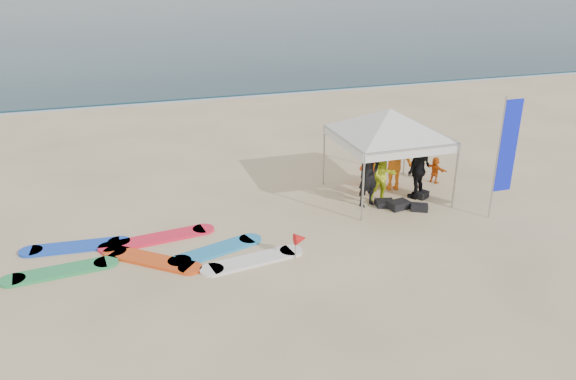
# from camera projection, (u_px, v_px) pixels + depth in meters

# --- Properties ---
(ground) EXTENTS (120.00, 120.00, 0.00)m
(ground) POSITION_uv_depth(u_px,v_px,m) (297.00, 293.00, 11.58)
(ground) COLOR beige
(ground) RESTS_ON ground
(ocean) EXTENTS (160.00, 84.00, 0.08)m
(ocean) POSITION_uv_depth(u_px,v_px,m) (128.00, 20.00, 64.34)
(ocean) COLOR #0C2633
(ocean) RESTS_ON ground
(shoreline_foam) EXTENTS (160.00, 1.20, 0.01)m
(shoreline_foam) POSITION_uv_depth(u_px,v_px,m) (177.00, 100.00, 27.59)
(shoreline_foam) COLOR silver
(shoreline_foam) RESTS_ON ground
(person_black_a) EXTENTS (0.74, 0.58, 1.79)m
(person_black_a) POSITION_uv_depth(u_px,v_px,m) (368.00, 175.00, 15.40)
(person_black_a) COLOR black
(person_black_a) RESTS_ON ground
(person_yellow) EXTENTS (0.80, 0.65, 1.55)m
(person_yellow) POSITION_uv_depth(u_px,v_px,m) (383.00, 176.00, 15.69)
(person_yellow) COLOR #BCCF1D
(person_yellow) RESTS_ON ground
(person_orange_a) EXTENTS (1.33, 0.95, 1.86)m
(person_orange_a) POSITION_uv_depth(u_px,v_px,m) (394.00, 159.00, 16.52)
(person_orange_a) COLOR orange
(person_orange_a) RESTS_ON ground
(person_black_b) EXTENTS (1.09, 0.85, 1.72)m
(person_black_b) POSITION_uv_depth(u_px,v_px,m) (419.00, 169.00, 15.93)
(person_black_b) COLOR black
(person_black_b) RESTS_ON ground
(person_orange_b) EXTENTS (1.06, 0.93, 1.82)m
(person_orange_b) POSITION_uv_depth(u_px,v_px,m) (373.00, 157.00, 16.78)
(person_orange_b) COLOR #FF5916
(person_orange_b) RESTS_ON ground
(person_seated) EXTENTS (0.47, 0.80, 0.82)m
(person_seated) POSITION_uv_depth(u_px,v_px,m) (435.00, 170.00, 17.20)
(person_seated) COLOR #DC5F13
(person_seated) RESTS_ON ground
(canopy_tent) EXTENTS (3.91, 3.91, 2.95)m
(canopy_tent) POSITION_uv_depth(u_px,v_px,m) (390.00, 109.00, 15.44)
(canopy_tent) COLOR #A5A5A8
(canopy_tent) RESTS_ON ground
(feather_flag) EXTENTS (0.56, 0.04, 3.28)m
(feather_flag) POSITION_uv_depth(u_px,v_px,m) (507.00, 148.00, 14.31)
(feather_flag) COLOR #A5A5A8
(feather_flag) RESTS_ON ground
(marker_pennant) EXTENTS (0.28, 0.28, 0.64)m
(marker_pennant) POSITION_uv_depth(u_px,v_px,m) (300.00, 239.00, 12.75)
(marker_pennant) COLOR #A5A5A8
(marker_pennant) RESTS_ON ground
(gear_pile) EXTENTS (1.79, 1.18, 0.22)m
(gear_pile) POSITION_uv_depth(u_px,v_px,m) (403.00, 203.00, 15.61)
(gear_pile) COLOR black
(gear_pile) RESTS_ON ground
(surfboard_spread) EXTENTS (6.14, 2.70, 0.07)m
(surfboard_spread) POSITION_uv_depth(u_px,v_px,m) (152.00, 254.00, 13.06)
(surfboard_spread) COLOR #E64813
(surfboard_spread) RESTS_ON ground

